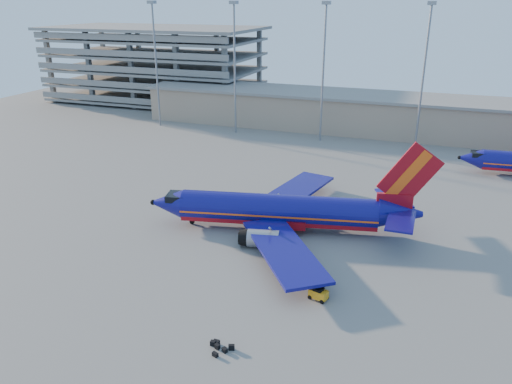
# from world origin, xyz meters

# --- Properties ---
(ground) EXTENTS (220.00, 220.00, 0.00)m
(ground) POSITION_xyz_m (0.00, 0.00, 0.00)
(ground) COLOR slate
(ground) RESTS_ON ground
(terminal_building) EXTENTS (122.00, 16.00, 8.50)m
(terminal_building) POSITION_xyz_m (10.00, 58.00, 4.32)
(terminal_building) COLOR gray
(terminal_building) RESTS_ON ground
(parking_garage) EXTENTS (62.00, 32.00, 21.40)m
(parking_garage) POSITION_xyz_m (-62.00, 74.05, 11.73)
(parking_garage) COLOR slate
(parking_garage) RESTS_ON ground
(light_mast_row) EXTENTS (101.60, 1.60, 28.65)m
(light_mast_row) POSITION_xyz_m (5.00, 46.00, 17.55)
(light_mast_row) COLOR gray
(light_mast_row) RESTS_ON ground
(aircraft_main) EXTENTS (37.58, 35.76, 12.88)m
(aircraft_main) POSITION_xyz_m (1.04, 0.07, 2.75)
(aircraft_main) COLOR navy
(aircraft_main) RESTS_ON ground
(baggage_tug) EXTENTS (2.14, 1.63, 1.36)m
(baggage_tug) POSITION_xyz_m (9.28, -14.77, 0.71)
(baggage_tug) COLOR #FDA216
(baggage_tug) RESTS_ON ground
(luggage_pile) EXTENTS (2.35, 1.94, 0.54)m
(luggage_pile) POSITION_xyz_m (2.87, -25.48, 0.23)
(luggage_pile) COLOR black
(luggage_pile) RESTS_ON ground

